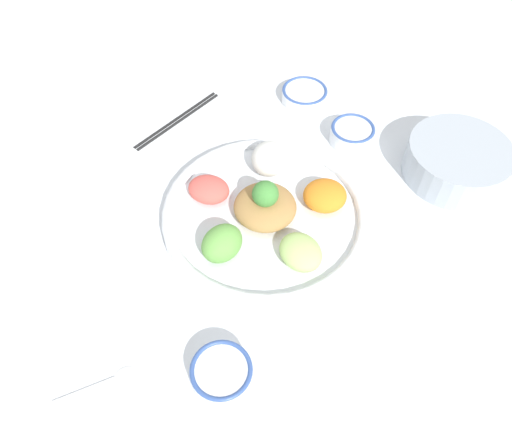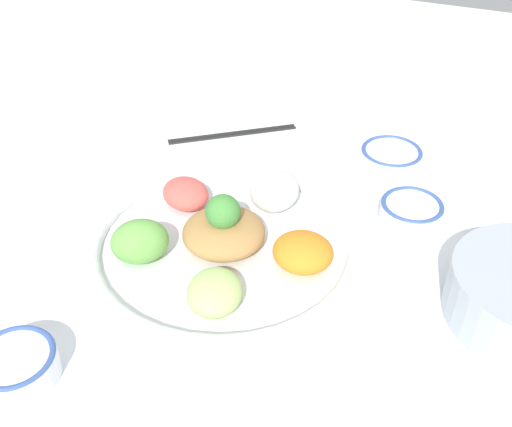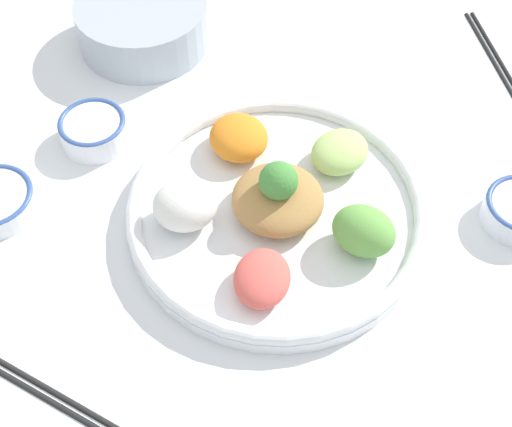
% 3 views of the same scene
% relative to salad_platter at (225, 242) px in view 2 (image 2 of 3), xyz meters
% --- Properties ---
extents(ground_plane, '(2.40, 2.40, 0.00)m').
position_rel_salad_platter_xyz_m(ground_plane, '(-0.02, -0.03, -0.02)').
color(ground_plane, white).
extents(salad_platter, '(0.39, 0.39, 0.10)m').
position_rel_salad_platter_xyz_m(salad_platter, '(0.00, 0.00, 0.00)').
color(salad_platter, white).
rests_on(salad_platter, ground_plane).
extents(sauce_bowl_red, '(0.10, 0.10, 0.04)m').
position_rel_salad_platter_xyz_m(sauce_bowl_red, '(0.13, 0.28, -0.00)').
color(sauce_bowl_red, white).
rests_on(sauce_bowl_red, ground_plane).
extents(rice_bowl_blue, '(0.09, 0.09, 0.04)m').
position_rel_salad_platter_xyz_m(rice_bowl_blue, '(-0.23, -0.17, -0.00)').
color(rice_bowl_blue, white).
rests_on(rice_bowl_blue, ground_plane).
extents(sauce_bowl_dark, '(0.11, 0.11, 0.03)m').
position_rel_salad_platter_xyz_m(sauce_bowl_dark, '(-0.17, -0.33, -0.01)').
color(sauce_bowl_dark, white).
rests_on(sauce_bowl_dark, ground_plane).
extents(chopsticks_pair_near, '(0.21, 0.16, 0.01)m').
position_rel_salad_platter_xyz_m(chopsticks_pair_near, '(0.13, -0.32, -0.02)').
color(chopsticks_pair_near, black).
rests_on(chopsticks_pair_near, ground_plane).
extents(serving_spoon_extra, '(0.13, 0.06, 0.01)m').
position_rel_salad_platter_xyz_m(serving_spoon_extra, '(0.41, -0.26, -0.02)').
color(serving_spoon_extra, white).
rests_on(serving_spoon_extra, ground_plane).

